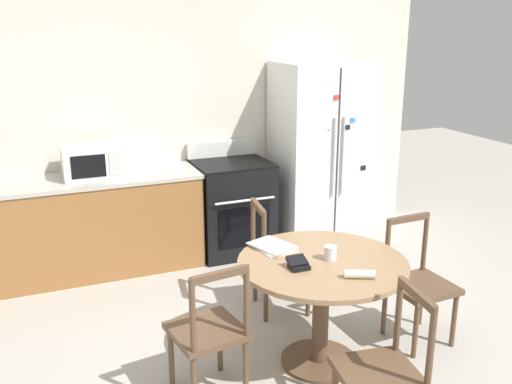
% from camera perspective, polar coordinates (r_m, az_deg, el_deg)
% --- Properties ---
extents(ground_plane, '(14.00, 14.00, 0.00)m').
position_cam_1_polar(ground_plane, '(3.89, 4.46, -18.53)').
color(ground_plane, '#B2ADA3').
extents(back_wall, '(5.20, 0.10, 2.60)m').
position_cam_1_polar(back_wall, '(5.73, -7.38, 7.18)').
color(back_wall, silver).
rests_on(back_wall, ground_plane).
extents(kitchen_counter, '(2.22, 0.64, 0.90)m').
position_cam_1_polar(kitchen_counter, '(5.42, -17.34, -3.33)').
color(kitchen_counter, '#936033').
rests_on(kitchen_counter, ground_plane).
extents(refrigerator, '(0.90, 0.73, 1.86)m').
position_cam_1_polar(refrigerator, '(5.91, 6.40, 3.84)').
color(refrigerator, white).
rests_on(refrigerator, ground_plane).
extents(oven_range, '(0.72, 0.68, 1.08)m').
position_cam_1_polar(oven_range, '(5.68, -2.39, -1.42)').
color(oven_range, black).
rests_on(oven_range, ground_plane).
extents(microwave, '(0.50, 0.36, 0.28)m').
position_cam_1_polar(microwave, '(5.27, -16.15, 2.94)').
color(microwave, white).
rests_on(microwave, kitchen_counter).
extents(dining_table, '(1.11, 1.11, 0.75)m').
position_cam_1_polar(dining_table, '(3.80, 6.59, -9.08)').
color(dining_table, '#997551').
rests_on(dining_table, ground_plane).
extents(dining_chair_right, '(0.44, 0.44, 0.90)m').
position_cam_1_polar(dining_chair_right, '(4.29, 15.92, -8.83)').
color(dining_chair_right, brown).
rests_on(dining_chair_right, ground_plane).
extents(dining_chair_near, '(0.48, 0.48, 0.90)m').
position_cam_1_polar(dining_chair_near, '(3.27, 12.61, -17.23)').
color(dining_chair_near, brown).
rests_on(dining_chair_near, ground_plane).
extents(dining_chair_left, '(0.47, 0.47, 0.90)m').
position_cam_1_polar(dining_chair_left, '(3.56, -4.73, -13.82)').
color(dining_chair_left, brown).
rests_on(dining_chair_left, ground_plane).
extents(dining_chair_far, '(0.48, 0.48, 0.90)m').
position_cam_1_polar(dining_chair_far, '(4.54, 2.19, -6.71)').
color(dining_chair_far, brown).
rests_on(dining_chair_far, ground_plane).
extents(candle_glass, '(0.08, 0.08, 0.09)m').
position_cam_1_polar(candle_glass, '(3.74, 7.43, -6.14)').
color(candle_glass, silver).
rests_on(candle_glass, dining_table).
extents(folded_napkin, '(0.19, 0.13, 0.05)m').
position_cam_1_polar(folded_napkin, '(3.52, 10.31, -8.09)').
color(folded_napkin, silver).
rests_on(folded_napkin, dining_table).
extents(wallet, '(0.12, 0.13, 0.07)m').
position_cam_1_polar(wallet, '(3.61, 4.23, -7.19)').
color(wallet, black).
rests_on(wallet, dining_table).
extents(mail_stack, '(0.31, 0.36, 0.02)m').
position_cam_1_polar(mail_stack, '(3.91, 1.63, -5.46)').
color(mail_stack, white).
rests_on(mail_stack, dining_table).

